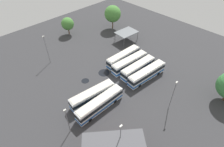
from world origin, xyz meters
The scene contains 16 objects.
ground_plane centered at (0.00, 0.00, 0.00)m, with size 97.57×97.57×0.00m, color #333335.
bus_row0_slot0 centered at (-8.89, -4.46, 1.89)m, with size 13.10×2.68×3.57m.
bus_row0_slot1 centered at (-8.43, -1.18, 1.89)m, with size 12.30×3.95×3.57m.
bus_row1_slot0 centered at (7.82, -5.62, 1.89)m, with size 12.92×3.63×3.57m.
bus_row1_slot1 centered at (8.02, -2.23, 1.89)m, with size 12.13×3.12×3.57m.
bus_row1_slot2 centered at (8.11, 1.13, 1.89)m, with size 12.71×3.46×3.57m.
bus_row1_slot3 centered at (8.85, 4.41, 1.89)m, with size 12.55×2.78×3.57m.
maintenance_shelter centered at (19.18, 12.55, 3.43)m, with size 7.86×6.04×3.65m.
lamp_post_by_building centered at (3.17, -16.10, 4.96)m, with size 0.56×0.28×9.08m.
lamp_post_far_corner centered at (-13.36, -15.30, 5.20)m, with size 0.56×0.28×9.56m.
lamp_post_near_entrance centered at (-17.66, -4.41, 4.21)m, with size 0.56×0.28×7.59m.
lamp_post_mid_lot centered at (-8.00, 20.68, 5.19)m, with size 0.56×0.28×9.54m.
tree_north_edge centered at (6.81, 31.63, 4.39)m, with size 4.77×4.77×6.78m.
tree_south_edge centered at (22.52, 23.14, 6.17)m, with size 6.50×6.50×9.43m.
puddle_between_rows centered at (0.86, 4.83, 0.00)m, with size 3.38×3.38×0.01m, color black.
puddle_front_lane centered at (-5.36, 5.99, 0.00)m, with size 2.24×2.24×0.01m, color black.
Camera 1 is at (-26.48, -26.56, 36.39)m, focal length 29.48 mm.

